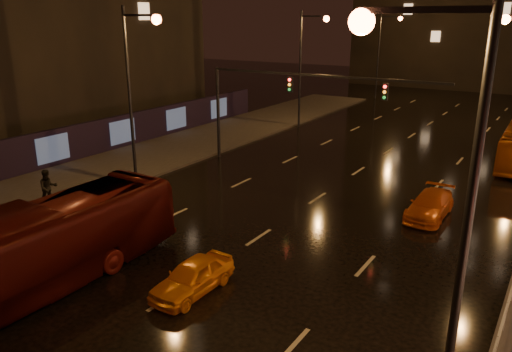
% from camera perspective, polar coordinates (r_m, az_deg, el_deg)
% --- Properties ---
extents(ground, '(140.00, 140.00, 0.00)m').
position_cam_1_polar(ground, '(30.83, 10.26, -0.36)').
color(ground, black).
rests_on(ground, ground).
extents(sidewalk_left, '(7.00, 70.00, 0.15)m').
position_cam_1_polar(sidewalk_left, '(34.30, -14.49, 1.33)').
color(sidewalk_left, '#38332D').
rests_on(sidewalk_left, ground).
extents(hoarding_left, '(0.30, 46.00, 2.50)m').
position_cam_1_polar(hoarding_left, '(35.01, -22.38, 2.87)').
color(hoarding_left, black).
rests_on(hoarding_left, ground).
extents(traffic_signal, '(15.31, 0.32, 6.20)m').
position_cam_1_polar(traffic_signal, '(31.93, 2.22, 9.27)').
color(traffic_signal, black).
rests_on(traffic_signal, ground).
extents(streetlight_right, '(2.64, 0.50, 10.00)m').
position_cam_1_polar(streetlight_right, '(9.93, 19.67, -0.62)').
color(streetlight_right, black).
rests_on(streetlight_right, ground).
extents(bus_red, '(2.70, 11.47, 3.19)m').
position_cam_1_polar(bus_red, '(19.30, -23.71, -7.71)').
color(bus_red, '#500F0B').
rests_on(bus_red, ground).
extents(taxi_near, '(1.48, 3.57, 1.21)m').
position_cam_1_polar(taxi_near, '(18.18, -7.26, -11.34)').
color(taxi_near, orange).
rests_on(taxi_near, ground).
extents(taxi_far, '(1.69, 4.15, 1.20)m').
position_cam_1_polar(taxi_far, '(25.93, 19.25, -3.17)').
color(taxi_far, '#CE5613').
rests_on(taxi_far, ground).
extents(pedestrian_b, '(1.00, 1.12, 1.90)m').
position_cam_1_polar(pedestrian_b, '(27.55, -22.66, -1.24)').
color(pedestrian_b, black).
rests_on(pedestrian_b, sidewalk_left).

